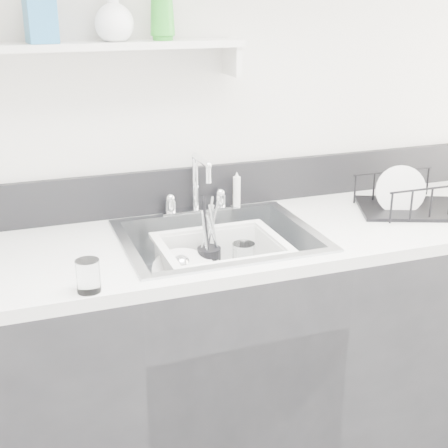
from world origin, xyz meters
name	(u,v)px	position (x,y,z in m)	size (l,w,h in m)	color
counter_run	(219,357)	(0.00, 1.19, 0.46)	(3.20, 0.62, 0.92)	black
backsplash	(192,188)	(0.00, 1.49, 1.00)	(3.20, 0.02, 0.16)	black
sink	(219,261)	(0.00, 1.19, 0.83)	(0.64, 0.52, 0.20)	silver
faucet	(196,198)	(0.00, 1.44, 0.98)	(0.26, 0.18, 0.23)	silver
side_sprayer	(237,190)	(0.16, 1.44, 0.99)	(0.03, 0.03, 0.14)	white
wall_shelf	(88,48)	(-0.35, 1.42, 1.51)	(1.00, 0.16, 0.12)	silver
wash_tub	(222,265)	(0.00, 1.16, 0.83)	(0.41, 0.33, 0.16)	white
plate_stack	(187,279)	(-0.12, 1.16, 0.79)	(0.26, 0.25, 0.10)	white
utensil_cup	(209,259)	(-0.02, 1.23, 0.83)	(0.08, 0.08, 0.27)	black
ladle	(201,271)	(-0.06, 1.18, 0.81)	(0.27, 0.10, 0.08)	silver
tumbler_in_tub	(243,259)	(0.09, 1.20, 0.82)	(0.08, 0.08, 0.11)	white
tumbler_counter	(88,276)	(-0.46, 0.92, 0.97)	(0.06, 0.06, 0.09)	white
dish_rack	(411,194)	(0.75, 1.20, 0.98)	(0.36, 0.27, 0.13)	black
bowl_small	(244,277)	(0.07, 1.14, 0.78)	(0.10, 0.10, 0.03)	white
soap_bottle_b	(40,10)	(-0.49, 1.40, 1.63)	(0.09, 0.09, 0.19)	teal
soap_bottle_c	(114,15)	(-0.27, 1.41, 1.61)	(0.12, 0.12, 0.16)	white
soap_bottle_d	(162,6)	(-0.11, 1.41, 1.64)	(0.08, 0.08, 0.21)	green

